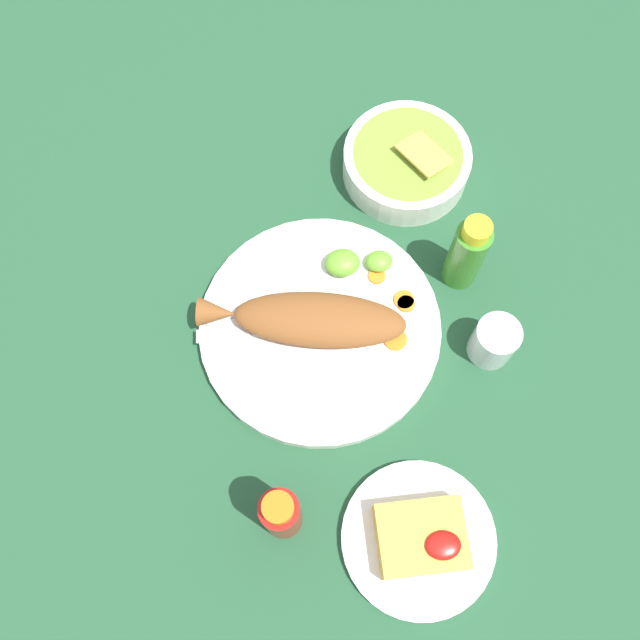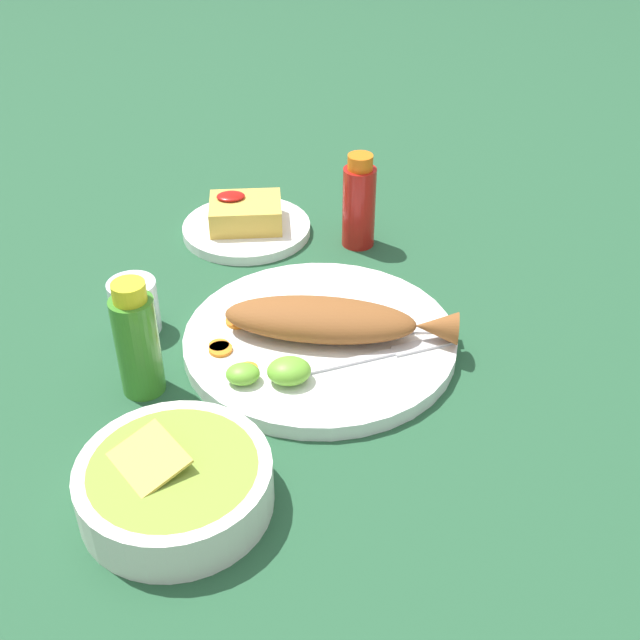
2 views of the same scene
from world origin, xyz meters
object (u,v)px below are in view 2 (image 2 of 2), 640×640
Objects in this scene: guacamole_bowl at (175,483)px; fork_near at (389,329)px; hot_sauce_bottle_red at (359,203)px; fork_far at (386,354)px; fried_fish at (330,320)px; salt_cup at (135,309)px; main_plate at (320,340)px; side_plate_fries at (247,229)px; hot_sauce_bottle_green at (137,341)px.

fork_near is at bearing -134.85° from guacamole_bowl.
hot_sauce_bottle_red reaches higher than guacamole_bowl.
fried_fish is at bearing 129.19° from fork_far.
fork_near is 2.86× the size of salt_cup.
main_plate is 0.03m from fried_fish.
fork_far is 0.28m from guacamole_bowl.
fried_fish is 4.15× the size of salt_cup.
fork_far is (-0.07, 0.04, 0.01)m from main_plate.
main_plate is at bearing 107.18° from side_plate_fries.
hot_sauce_bottle_green is at bearing 47.88° from hot_sauce_bottle_red.
fried_fish is 0.07m from fork_far.
fried_fish is 1.52× the size of guacamole_bowl.
main_plate is 2.36× the size of hot_sauce_bottle_red.
main_plate is at bearing -163.00° from hot_sauce_bottle_green.
hot_sauce_bottle_green is (0.21, 0.06, 0.02)m from fried_fish.
hot_sauce_bottle_green is 0.36m from side_plate_fries.
fork_near is at bearing 170.55° from salt_cup.
fried_fish reaches higher than fork_near.
hot_sauce_bottle_red is 2.04× the size of salt_cup.
salt_cup is 0.36× the size of side_plate_fries.
fork_near is 0.32m from side_plate_fries.
fork_near is at bearing 121.18° from side_plate_fries.
main_plate is 0.08m from fork_far.
guacamole_bowl is (0.06, 0.50, 0.02)m from side_plate_fries.
hot_sauce_bottle_green reaches higher than hot_sauce_bottle_red.
salt_cup is (0.21, -0.05, 0.02)m from main_plate.
fried_fish reaches higher than fork_far.
hot_sauce_bottle_red is (-0.07, -0.23, 0.05)m from main_plate.
guacamole_bowl is at bearing -131.60° from fork_near.
fried_fish is at bearing 169.32° from main_plate.
hot_sauce_bottle_green is 0.76× the size of guacamole_bowl.
fork_far is at bearing -98.77° from fork_near.
fork_far is 0.27m from hot_sauce_bottle_green.
hot_sauce_bottle_red is at bearing -115.34° from guacamole_bowl.
hot_sauce_bottle_red reaches higher than fork_far.
hot_sauce_bottle_green is at bearing 167.97° from fork_far.
hot_sauce_bottle_green reaches higher than salt_cup.
main_plate is at bearing 132.62° from fork_far.
hot_sauce_bottle_red is at bearing -106.72° from main_plate.
fork_far is at bearing 161.57° from salt_cup.
hot_sauce_bottle_green is 0.74× the size of side_plate_fries.
hot_sauce_bottle_red is at bearing -93.26° from fried_fish.
fork_near is 1.40× the size of hot_sauce_bottle_red.
side_plate_fries is (0.15, -0.04, -0.06)m from hot_sauce_bottle_red.
side_plate_fries is (0.10, -0.28, -0.03)m from fried_fish.
fork_near is at bearing -165.58° from fried_fish.
main_plate is 1.73× the size of side_plate_fries.
hot_sauce_bottle_red is at bearing 95.64° from fork_near.
salt_cup reaches higher than side_plate_fries.
fork_far reaches higher than side_plate_fries.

